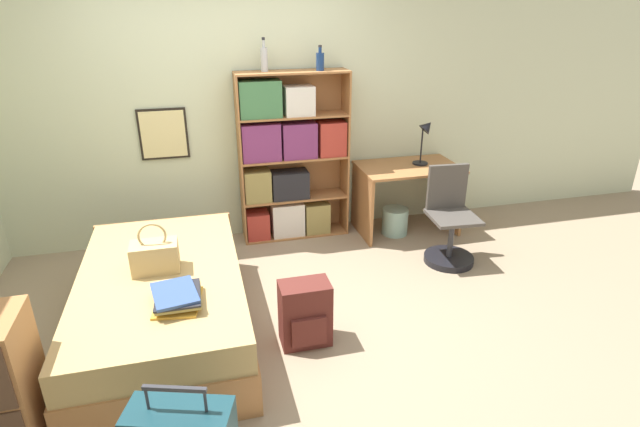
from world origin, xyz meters
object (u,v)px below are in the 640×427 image
handbag (155,256)px  backpack (305,314)px  waste_bin (395,221)px  bed (164,303)px  book_stack_on_bed (177,297)px  desk (407,187)px  bookcase (287,161)px  bottle_green (264,59)px  bottle_brown (320,61)px  desk_lamp (426,133)px  desk_chair (449,232)px

handbag → backpack: (0.97, -0.38, -0.39)m
waste_bin → bed: bearing=-152.7°
book_stack_on_bed → desk: desk is taller
bed → desk: desk is taller
bookcase → bottle_green: bottle_green is taller
book_stack_on_bed → backpack: bearing=6.2°
bottle_brown → bottle_green: bearing=172.3°
bookcase → bottle_green: 0.98m
bed → desk_lamp: desk_lamp is taller
bottle_green → desk_chair: bearing=-31.4°
desk_lamp → backpack: (-1.61, -1.61, -0.78)m
bookcase → backpack: bearing=-97.2°
bookcase → waste_bin: (1.07, -0.24, -0.66)m
bed → bottle_brown: 2.51m
desk_chair → bookcase: bearing=146.3°
book_stack_on_bed → desk_chair: size_ratio=0.42×
desk_chair → bottle_brown: bearing=139.8°
book_stack_on_bed → bottle_green: 2.39m
bookcase → backpack: size_ratio=3.48×
bed → book_stack_on_bed: size_ratio=5.08×
handbag → bottle_green: bearing=54.1°
bookcase → bed: bearing=-130.0°
bed → bottle_green: bearing=55.0°
bed → waste_bin: bed is taller
desk_lamp → book_stack_on_bed: bearing=-145.1°
handbag → backpack: 1.11m
book_stack_on_bed → desk_chair: 2.58m
bed → backpack: 1.02m
desk → waste_bin: size_ratio=3.63×
bed → waste_bin: size_ratio=6.90×
book_stack_on_bed → handbag: bearing=106.9°
bookcase → desk: 1.27m
waste_bin → bottle_brown: bearing=165.0°
bottle_brown → bed: bearing=-137.8°
bed → backpack: bearing=-20.4°
book_stack_on_bed → desk: 2.81m
handbag → bottle_green: 2.07m
handbag → waste_bin: handbag is taller
bed → desk_chair: 2.56m
bookcase → bottle_brown: (0.33, -0.04, 0.94)m
book_stack_on_bed → desk: size_ratio=0.37×
book_stack_on_bed → waste_bin: 2.70m
waste_bin → desk_chair: bearing=-68.3°
bottle_brown → desk_lamp: 1.28m
bed → desk: bearing=27.1°
bottle_green → desk_lamp: bottle_green is taller
desk_lamp → waste_bin: desk_lamp is taller
desk_chair → waste_bin: desk_chair is taller
bookcase → desk: size_ratio=1.64×
desk_lamp → bookcase: bearing=174.2°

